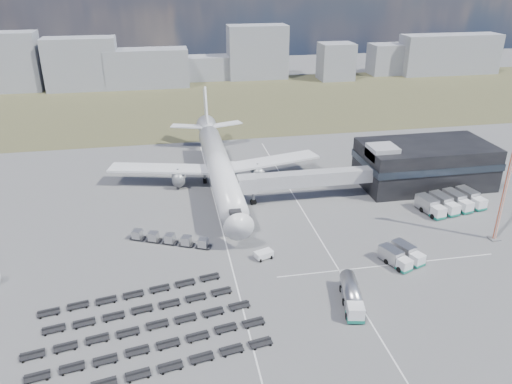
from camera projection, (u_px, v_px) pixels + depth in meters
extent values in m
plane|color=#565659|center=(240.00, 255.00, 90.16)|extent=(420.00, 420.00, 0.00)
cube|color=#48472B|center=(195.00, 104.00, 188.49)|extent=(420.00, 90.00, 0.01)
cube|color=silver|center=(226.00, 243.00, 94.30)|extent=(0.25, 110.00, 0.01)
cube|color=silver|center=(317.00, 234.00, 97.32)|extent=(0.25, 110.00, 0.01)
cube|color=silver|center=(388.00, 265.00, 87.21)|extent=(40.00, 0.25, 0.01)
cube|color=black|center=(425.00, 164.00, 117.60)|extent=(30.00, 16.00, 10.00)
cube|color=#262D38|center=(425.00, 159.00, 117.10)|extent=(30.40, 16.40, 1.60)
cube|color=#939399|center=(382.00, 152.00, 111.92)|extent=(6.00, 6.00, 3.00)
cube|color=#939399|center=(307.00, 179.00, 109.41)|extent=(29.80, 3.00, 3.00)
cube|color=#939399|center=(247.00, 184.00, 106.71)|extent=(4.00, 3.60, 3.40)
cylinder|color=slate|center=(253.00, 193.00, 108.47)|extent=(0.70, 0.70, 5.10)
cylinder|color=black|center=(253.00, 202.00, 109.34)|extent=(1.40, 0.90, 1.40)
cylinder|color=white|center=(219.00, 168.00, 114.78)|extent=(5.60, 48.00, 5.60)
cone|color=white|center=(237.00, 221.00, 91.09)|extent=(5.60, 5.00, 5.60)
cone|color=white|center=(208.00, 129.00, 139.47)|extent=(5.60, 8.00, 5.60)
cube|color=black|center=(235.00, 212.00, 92.54)|extent=(2.20, 2.00, 0.80)
cube|color=white|center=(162.00, 168.00, 117.56)|extent=(25.59, 11.38, 0.50)
cube|color=white|center=(270.00, 161.00, 121.93)|extent=(25.59, 11.38, 0.50)
cylinder|color=slate|center=(178.00, 177.00, 117.07)|extent=(3.00, 5.00, 3.00)
cylinder|color=slate|center=(258.00, 172.00, 120.26)|extent=(3.00, 5.00, 3.00)
cube|color=white|center=(187.00, 126.00, 140.17)|extent=(9.49, 5.63, 0.35)
cube|color=white|center=(226.00, 124.00, 142.02)|extent=(9.49, 5.63, 0.35)
cube|color=white|center=(206.00, 106.00, 139.79)|extent=(0.50, 9.06, 11.45)
cylinder|color=slate|center=(233.00, 226.00, 97.69)|extent=(0.50, 0.50, 2.50)
cylinder|color=slate|center=(205.00, 178.00, 119.50)|extent=(0.60, 0.60, 2.50)
cylinder|color=slate|center=(231.00, 176.00, 120.57)|extent=(0.60, 0.60, 2.50)
cylinder|color=black|center=(233.00, 229.00, 98.00)|extent=(0.50, 1.20, 1.20)
cube|color=gray|center=(4.00, 62.00, 202.60)|extent=(27.78, 12.00, 23.53)
cube|color=gray|center=(82.00, 64.00, 205.89)|extent=(28.98, 12.00, 21.10)
cube|color=gray|center=(147.00, 68.00, 211.18)|extent=(34.50, 12.00, 15.87)
cube|color=gray|center=(202.00, 68.00, 226.26)|extent=(47.08, 12.00, 10.33)
cube|color=gray|center=(257.00, 52.00, 226.26)|extent=(26.68, 12.00, 23.48)
cube|color=gray|center=(336.00, 61.00, 225.18)|extent=(15.08, 12.00, 16.11)
cube|color=gray|center=(394.00, 59.00, 237.50)|extent=(23.86, 12.00, 13.94)
cube|color=gray|center=(449.00, 54.00, 236.77)|extent=(47.38, 12.00, 18.22)
cube|color=white|center=(355.00, 312.00, 73.15)|extent=(2.88, 2.88, 2.33)
cube|color=#14725D|center=(355.00, 317.00, 73.52)|extent=(3.00, 3.00, 0.51)
cylinder|color=#A8A8AC|center=(351.00, 289.00, 77.47)|extent=(4.06, 7.95, 2.53)
cube|color=slate|center=(350.00, 296.00, 77.95)|extent=(3.96, 7.93, 0.35)
cylinder|color=black|center=(351.00, 303.00, 76.67)|extent=(2.81, 1.64, 1.11)
cube|color=white|center=(264.00, 255.00, 88.94)|extent=(3.62, 2.76, 1.45)
cube|color=white|center=(229.00, 171.00, 123.11)|extent=(4.06, 6.30, 2.73)
cube|color=#14725D|center=(229.00, 175.00, 123.57)|extent=(4.19, 6.42, 0.44)
cube|color=white|center=(404.00, 265.00, 85.16)|extent=(2.71, 2.65, 2.03)
cube|color=#14725D|center=(404.00, 269.00, 85.49)|extent=(2.82, 2.77, 0.41)
cube|color=#A8A8AC|center=(391.00, 254.00, 87.50)|extent=(3.59, 4.75, 2.39)
cube|color=white|center=(417.00, 260.00, 86.66)|extent=(2.71, 2.65, 2.03)
cube|color=#14725D|center=(417.00, 263.00, 86.99)|extent=(2.82, 2.77, 0.41)
cube|color=#A8A8AC|center=(403.00, 249.00, 89.00)|extent=(3.59, 4.75, 2.39)
cube|color=white|center=(438.00, 212.00, 102.74)|extent=(2.86, 2.77, 2.34)
cube|color=#14725D|center=(438.00, 216.00, 103.12)|extent=(2.98, 2.90, 0.48)
cube|color=#A8A8AC|center=(427.00, 203.00, 105.71)|extent=(3.46, 5.30, 2.76)
cube|color=white|center=(452.00, 209.00, 103.97)|extent=(2.86, 2.77, 2.34)
cube|color=#14725D|center=(452.00, 213.00, 104.35)|extent=(2.98, 2.90, 0.48)
cube|color=#A8A8AC|center=(440.00, 200.00, 106.94)|extent=(3.46, 5.30, 2.76)
cube|color=white|center=(466.00, 207.00, 105.20)|extent=(2.86, 2.77, 2.34)
cube|color=#14725D|center=(465.00, 210.00, 105.58)|extent=(2.98, 2.90, 0.48)
cube|color=#A8A8AC|center=(454.00, 198.00, 108.16)|extent=(3.46, 5.30, 2.76)
cube|color=white|center=(479.00, 204.00, 106.43)|extent=(2.86, 2.77, 2.34)
cube|color=#14725D|center=(478.00, 208.00, 106.81)|extent=(2.98, 2.90, 0.48)
cube|color=#A8A8AC|center=(467.00, 195.00, 109.39)|extent=(3.46, 5.30, 2.76)
cube|color=black|center=(138.00, 238.00, 95.27)|extent=(3.14, 2.62, 0.19)
cube|color=#A8A8AC|center=(137.00, 234.00, 94.91)|extent=(2.19, 2.19, 1.55)
cube|color=black|center=(154.00, 240.00, 94.55)|extent=(3.14, 2.62, 0.19)
cube|color=#A8A8AC|center=(153.00, 236.00, 94.18)|extent=(2.19, 2.19, 1.55)
cube|color=black|center=(170.00, 242.00, 93.83)|extent=(3.14, 2.62, 0.19)
cube|color=#A8A8AC|center=(170.00, 238.00, 93.46)|extent=(2.19, 2.19, 1.55)
cube|color=black|center=(187.00, 244.00, 93.10)|extent=(3.14, 2.62, 0.19)
cube|color=#A8A8AC|center=(186.00, 240.00, 92.74)|extent=(2.19, 2.19, 1.55)
cube|color=black|center=(203.00, 247.00, 92.38)|extent=(3.14, 2.62, 0.19)
cube|color=#A8A8AC|center=(203.00, 242.00, 92.01)|extent=(2.19, 2.19, 1.55)
cube|color=black|center=(154.00, 370.00, 64.14)|extent=(33.31, 7.72, 0.76)
cube|color=black|center=(148.00, 348.00, 67.88)|extent=(33.31, 7.72, 0.76)
cube|color=black|center=(143.00, 328.00, 71.62)|extent=(33.31, 7.72, 0.76)
cube|color=black|center=(138.00, 310.00, 75.35)|extent=(29.18, 6.95, 0.76)
cube|color=black|center=(133.00, 293.00, 79.09)|extent=(29.18, 6.95, 0.76)
cylinder|color=#CB4720|center=(507.00, 184.00, 90.62)|extent=(0.65, 0.65, 23.21)
cube|color=#565659|center=(494.00, 239.00, 95.38)|extent=(1.86, 1.86, 0.28)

